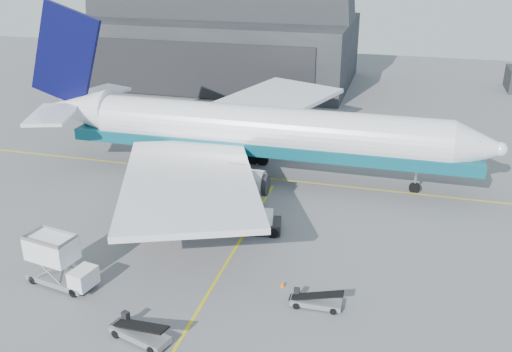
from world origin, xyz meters
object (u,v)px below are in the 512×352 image
(airliner, at_px, (249,131))
(pushback_tug, at_px, (259,224))
(catering_truck, at_px, (58,262))
(belt_loader_a, at_px, (140,333))
(belt_loader_b, at_px, (315,301))

(airliner, xyz_separation_m, pushback_tug, (4.72, -13.20, -4.69))
(catering_truck, bearing_deg, belt_loader_a, -16.45)
(belt_loader_a, height_order, belt_loader_b, belt_loader_a)
(catering_truck, relative_size, belt_loader_b, 1.51)
(catering_truck, relative_size, pushback_tug, 1.30)
(airliner, relative_size, belt_loader_b, 13.49)
(catering_truck, xyz_separation_m, belt_loader_a, (9.23, -4.69, -1.49))
(airliner, distance_m, belt_loader_b, 27.03)
(airliner, xyz_separation_m, catering_truck, (-8.48, -26.05, -3.39))
(airliner, xyz_separation_m, belt_loader_b, (11.94, -23.73, -4.97))
(catering_truck, height_order, belt_loader_a, catering_truck)
(pushback_tug, bearing_deg, belt_loader_a, -113.17)
(airliner, bearing_deg, pushback_tug, -70.33)
(airliner, bearing_deg, belt_loader_b, -63.29)
(catering_truck, relative_size, belt_loader_a, 1.27)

